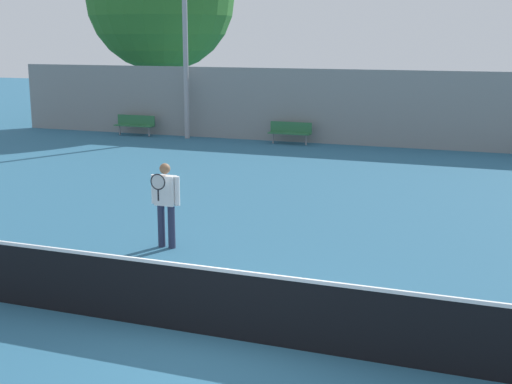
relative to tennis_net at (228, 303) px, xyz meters
The scene contains 6 objects.
ground_plane 0.50m from the tennis_net, ahead, with size 100.00×100.00×0.00m, color #285B7A.
tennis_net is the anchor object (origin of this frame).
tennis_player 4.53m from the tennis_net, 128.53° to the left, with size 0.61×0.40×1.66m.
bench_courtside_far 18.09m from the tennis_net, 105.54° to the left, with size 1.65×0.40×0.83m.
bench_adjacent_court 20.94m from the tennis_net, 123.70° to the left, with size 1.74×0.40×0.83m.
back_fence 18.00m from the tennis_net, 90.00° to the left, with size 34.52×0.06×2.83m.
Camera 1 is at (3.58, -8.32, 4.02)m, focal length 50.00 mm.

